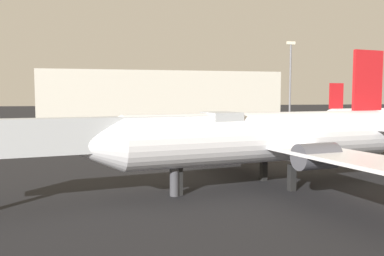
{
  "coord_description": "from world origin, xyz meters",
  "views": [
    {
      "loc": [
        -4.12,
        -11.45,
        7.43
      ],
      "look_at": [
        6.27,
        34.2,
        3.67
      ],
      "focal_mm": 37.45,
      "sensor_mm": 36.0,
      "label": 1
    }
  ],
  "objects_px": {
    "airplane_on_taxiway": "(379,116)",
    "airplane_at_gate": "(268,137)",
    "light_mast_right": "(290,78)",
    "jet_bridge": "(111,136)"
  },
  "relations": [
    {
      "from": "airplane_on_taxiway",
      "to": "airplane_at_gate",
      "type": "bearing_deg",
      "value": -143.59
    },
    {
      "from": "airplane_at_gate",
      "to": "airplane_on_taxiway",
      "type": "bearing_deg",
      "value": -146.36
    },
    {
      "from": "airplane_at_gate",
      "to": "airplane_on_taxiway",
      "type": "distance_m",
      "value": 52.04
    },
    {
      "from": "airplane_at_gate",
      "to": "airplane_on_taxiway",
      "type": "xyz_separation_m",
      "value": [
        38.09,
        35.47,
        -0.51
      ]
    },
    {
      "from": "airplane_on_taxiway",
      "to": "light_mast_right",
      "type": "bearing_deg",
      "value": 85.76
    },
    {
      "from": "light_mast_right",
      "to": "airplane_on_taxiway",
      "type": "bearing_deg",
      "value": -87.69
    },
    {
      "from": "airplane_at_gate",
      "to": "jet_bridge",
      "type": "bearing_deg",
      "value": 0.45
    },
    {
      "from": "airplane_on_taxiway",
      "to": "light_mast_right",
      "type": "height_order",
      "value": "light_mast_right"
    },
    {
      "from": "airplane_on_taxiway",
      "to": "light_mast_right",
      "type": "distance_m",
      "value": 35.29
    },
    {
      "from": "light_mast_right",
      "to": "jet_bridge",
      "type": "bearing_deg",
      "value": -124.47
    }
  ]
}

